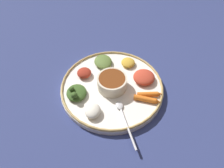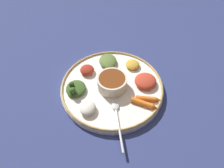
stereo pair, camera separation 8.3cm
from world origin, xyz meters
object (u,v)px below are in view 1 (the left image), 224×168
spoon (124,116)px  carrot_outer (150,94)px  center_bowl (112,82)px  carrot_near_spoon (147,99)px  greens_pile (76,93)px

spoon → carrot_outer: carrot_outer is taller
center_bowl → carrot_near_spoon: 0.13m
center_bowl → carrot_outer: (-0.10, -0.08, -0.02)m
spoon → carrot_near_spoon: carrot_near_spoon is taller
carrot_near_spoon → carrot_outer: bearing=-59.0°
center_bowl → carrot_near_spoon: size_ratio=1.35×
greens_pile → carrot_near_spoon: greens_pile is taller
greens_pile → carrot_outer: 0.24m
greens_pile → carrot_near_spoon: (-0.14, -0.18, -0.00)m
spoon → carrot_outer: bearing=-78.6°
greens_pile → spoon: bearing=-151.3°
carrot_outer → carrot_near_spoon: bearing=121.0°
greens_pile → center_bowl: bearing=-105.0°
spoon → center_bowl: bearing=-15.7°
spoon → carrot_near_spoon: 0.10m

